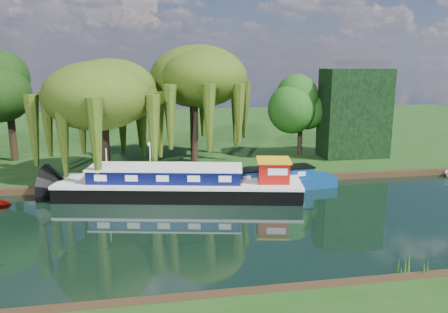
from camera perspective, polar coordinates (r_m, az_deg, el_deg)
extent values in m
plane|color=black|center=(24.66, -10.37, -9.35)|extent=(120.00, 120.00, 0.00)
cube|color=black|center=(57.65, -10.31, 3.22)|extent=(120.00, 52.00, 0.45)
cube|color=black|center=(29.99, -5.84, -4.48)|extent=(16.74, 6.85, 1.09)
cube|color=silver|center=(29.81, -5.86, -3.31)|extent=(16.84, 6.94, 0.20)
cube|color=#070B3D|center=(29.80, -7.62, -2.29)|extent=(10.45, 4.60, 0.86)
cube|color=silver|center=(29.69, -7.65, -1.38)|extent=(10.67, 4.82, 0.11)
cube|color=maroon|center=(29.47, 6.46, -1.92)|extent=(2.36, 2.36, 1.36)
cube|color=gold|center=(29.30, 6.49, -0.49)|extent=(2.63, 2.63, 0.15)
cylinder|color=silver|center=(30.54, -15.07, -0.98)|extent=(0.09, 0.09, 2.18)
cube|color=navy|center=(31.40, 4.31, -3.85)|extent=(12.00, 3.19, 0.89)
cube|color=navy|center=(31.18, 4.33, -2.41)|extent=(8.41, 2.33, 0.74)
cube|color=black|center=(31.08, 4.34, -1.66)|extent=(8.52, 2.44, 0.10)
cube|color=silver|center=(29.55, -0.84, -3.12)|extent=(0.59, 0.11, 0.32)
cube|color=silver|center=(30.14, 2.98, -2.83)|extent=(0.59, 0.11, 0.32)
cube|color=silver|center=(30.86, 6.63, -2.54)|extent=(0.59, 0.11, 0.32)
cube|color=silver|center=(31.69, 10.10, -2.26)|extent=(0.59, 0.11, 0.32)
cylinder|color=black|center=(34.33, -15.28, 1.61)|extent=(0.65, 0.65, 4.98)
ellipsoid|color=#293E0D|center=(33.88, -15.62, 7.59)|extent=(6.95, 6.95, 4.49)
cylinder|color=black|center=(38.10, -3.91, 3.41)|extent=(0.78, 0.78, 5.49)
ellipsoid|color=#293E0D|center=(37.71, -4.00, 9.38)|extent=(7.50, 7.50, 4.85)
cylinder|color=black|center=(42.59, -26.03, 4.04)|extent=(0.64, 0.64, 6.83)
ellipsoid|color=black|center=(42.35, -26.39, 7.78)|extent=(5.46, 5.46, 5.46)
cylinder|color=black|center=(41.47, 9.92, 3.57)|extent=(0.40, 0.40, 4.92)
ellipsoid|color=#193E0F|center=(41.23, 10.02, 6.34)|extent=(3.94, 3.94, 3.94)
cube|color=black|center=(41.65, 16.67, 5.42)|extent=(6.00, 3.00, 8.00)
cylinder|color=silver|center=(34.29, -9.60, -0.51)|extent=(0.10, 0.10, 2.20)
sphere|color=white|center=(34.03, -9.67, 1.59)|extent=(0.36, 0.36, 0.36)
cylinder|color=silver|center=(32.68, -17.44, -2.61)|extent=(0.16, 0.16, 1.00)
cylinder|color=silver|center=(32.49, -5.11, -2.18)|extent=(0.16, 0.16, 1.00)
cylinder|color=silver|center=(33.51, 5.17, -1.73)|extent=(0.16, 0.16, 1.00)
cone|color=#1A4311|center=(20.41, 23.09, -13.19)|extent=(1.20, 1.20, 1.10)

